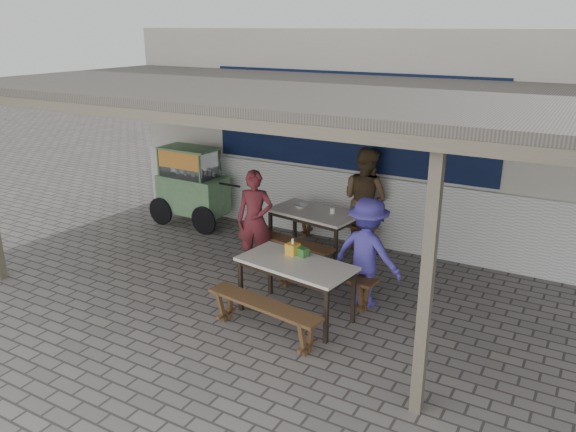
% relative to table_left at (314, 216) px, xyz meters
% --- Properties ---
extents(ground, '(60.00, 60.00, 0.00)m').
position_rel_table_left_xyz_m(ground, '(0.29, -2.07, -0.67)').
color(ground, '#68625E').
rests_on(ground, ground).
extents(back_wall, '(9.00, 1.28, 3.50)m').
position_rel_table_left_xyz_m(back_wall, '(0.29, 1.51, 1.05)').
color(back_wall, beige).
rests_on(back_wall, ground).
extents(warung_roof, '(9.00, 4.21, 2.81)m').
position_rel_table_left_xyz_m(warung_roof, '(0.31, -1.17, 2.04)').
color(warung_roof, '#524D46').
rests_on(warung_roof, ground).
extents(table_left, '(1.49, 0.97, 0.75)m').
position_rel_table_left_xyz_m(table_left, '(0.00, 0.00, 0.00)').
color(table_left, beige).
rests_on(table_left, ground).
extents(bench_left_street, '(1.52, 0.50, 0.45)m').
position_rel_table_left_xyz_m(bench_left_street, '(-0.09, -0.61, -0.33)').
color(bench_left_street, brown).
rests_on(bench_left_street, ground).
extents(bench_left_wall, '(1.52, 0.50, 0.45)m').
position_rel_table_left_xyz_m(bench_left_wall, '(0.09, 0.61, -0.33)').
color(bench_left_wall, brown).
rests_on(bench_left_wall, ground).
extents(table_right, '(1.54, 0.92, 0.75)m').
position_rel_table_left_xyz_m(table_right, '(0.73, -1.92, -0.00)').
color(table_right, beige).
rests_on(table_right, ground).
extents(bench_right_street, '(1.57, 0.49, 0.45)m').
position_rel_table_left_xyz_m(bench_right_street, '(0.64, -2.54, -0.33)').
color(bench_right_street, brown).
rests_on(bench_right_street, ground).
extents(bench_right_wall, '(1.57, 0.49, 0.45)m').
position_rel_table_left_xyz_m(bench_right_wall, '(0.81, -1.29, -0.33)').
color(bench_right_wall, brown).
rests_on(bench_right_wall, ground).
extents(vendor_cart, '(1.84, 0.73, 1.46)m').
position_rel_table_left_xyz_m(vendor_cart, '(-2.65, 0.23, 0.12)').
color(vendor_cart, '#6D9865').
rests_on(vendor_cart, ground).
extents(patron_street_side, '(0.65, 0.54, 1.52)m').
position_rel_table_left_xyz_m(patron_street_side, '(-0.57, -0.84, 0.09)').
color(patron_street_side, maroon).
rests_on(patron_street_side, ground).
extents(patron_wall_side, '(1.00, 0.88, 1.71)m').
position_rel_table_left_xyz_m(patron_wall_side, '(0.58, 0.68, 0.18)').
color(patron_wall_side, brown).
rests_on(patron_wall_side, ground).
extents(patron_right_table, '(1.03, 0.68, 1.48)m').
position_rel_table_left_xyz_m(patron_right_table, '(1.37, -1.16, 0.07)').
color(patron_right_table, '#453CA4').
rests_on(patron_right_table, ground).
extents(tissue_box, '(0.17, 0.17, 0.15)m').
position_rel_table_left_xyz_m(tissue_box, '(0.56, -1.71, 0.15)').
color(tissue_box, gold).
rests_on(tissue_box, table_right).
extents(donation_box, '(0.19, 0.15, 0.11)m').
position_rel_table_left_xyz_m(donation_box, '(0.69, -1.70, 0.13)').
color(donation_box, '#326F31').
rests_on(donation_box, table_right).
extents(condiment_jar, '(0.08, 0.08, 0.09)m').
position_rel_table_left_xyz_m(condiment_jar, '(0.30, 0.05, 0.12)').
color(condiment_jar, white).
rests_on(condiment_jar, table_left).
extents(condiment_bowl, '(0.24, 0.24, 0.05)m').
position_rel_table_left_xyz_m(condiment_bowl, '(-0.27, 0.06, 0.10)').
color(condiment_bowl, silver).
rests_on(condiment_bowl, table_left).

